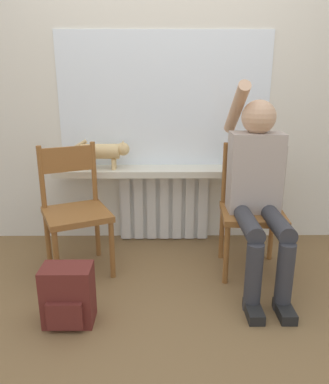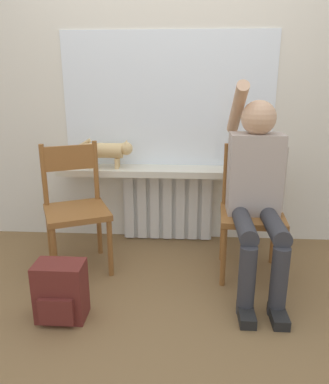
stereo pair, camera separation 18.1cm
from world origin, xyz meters
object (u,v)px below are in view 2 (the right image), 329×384
(chair_left, at_px, (75,206))
(backpack, at_px, (61,292))
(chair_right, at_px, (252,210))
(person, at_px, (257,185))
(cat, at_px, (108,151))

(chair_left, xyz_separation_m, backpack, (0.08, -0.62, -0.29))
(chair_right, relative_size, backpack, 2.58)
(chair_left, distance_m, person, 1.24)
(cat, bearing_deg, chair_right, -21.34)
(chair_left, xyz_separation_m, chair_right, (1.22, 0.00, 0.00))
(chair_right, bearing_deg, backpack, -147.14)
(person, bearing_deg, chair_left, 174.23)
(chair_left, distance_m, cat, 0.55)
(chair_left, distance_m, backpack, 0.69)
(person, bearing_deg, cat, 152.93)
(chair_left, bearing_deg, cat, 45.23)
(chair_right, bearing_deg, person, -87.26)
(chair_right, distance_m, cat, 1.19)
(person, distance_m, cat, 1.20)
(chair_left, height_order, backpack, chair_left)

